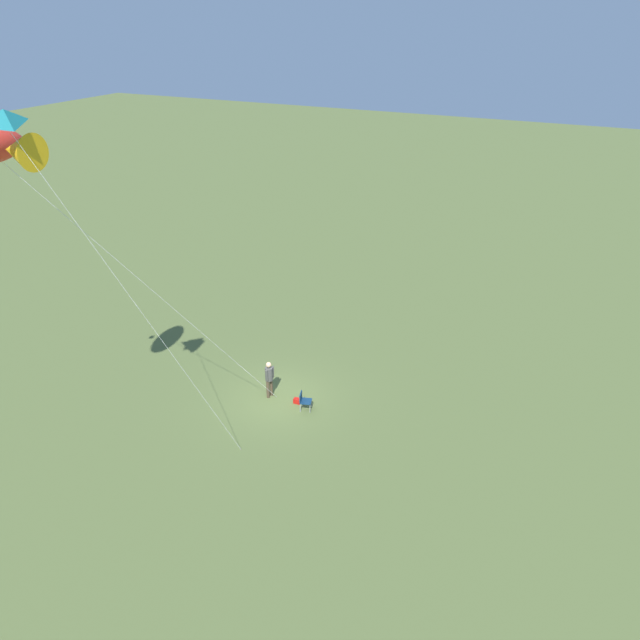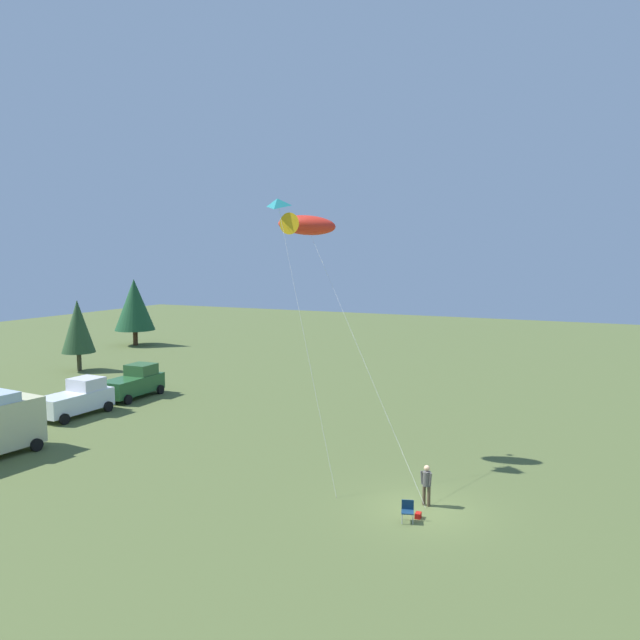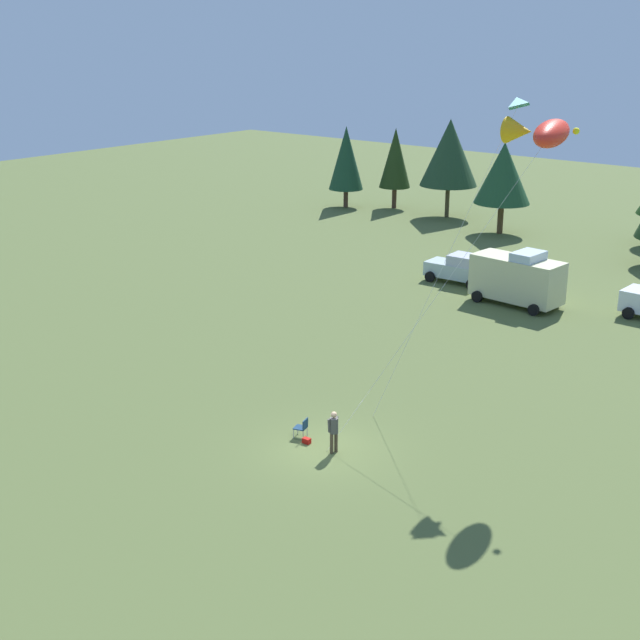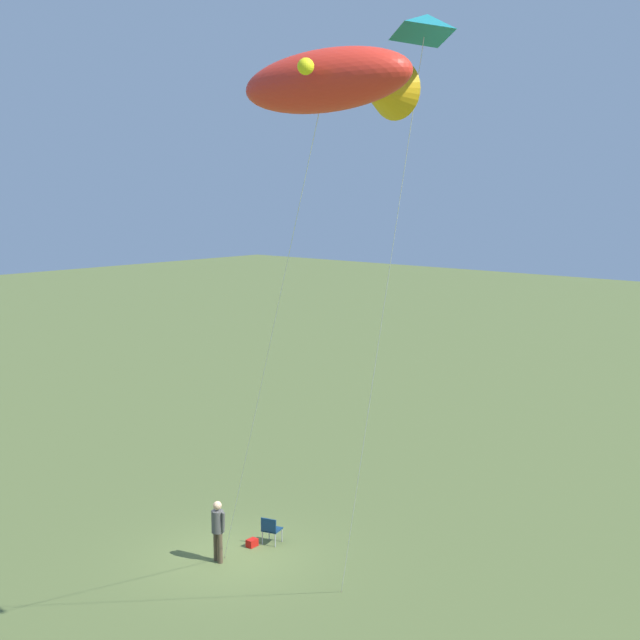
{
  "view_description": "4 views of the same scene",
  "coord_description": "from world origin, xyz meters",
  "px_view_note": "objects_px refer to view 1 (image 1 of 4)",
  "views": [
    {
      "loc": [
        -11.54,
        20.0,
        15.61
      ],
      "look_at": [
        -2.16,
        0.22,
        4.49
      ],
      "focal_mm": 35.0,
      "sensor_mm": 36.0,
      "label": 1
    },
    {
      "loc": [
        -24.19,
        -6.77,
        10.47
      ],
      "look_at": [
        -1.78,
        3.85,
        7.86
      ],
      "focal_mm": 35.0,
      "sensor_mm": 36.0,
      "label": 2
    },
    {
      "loc": [
        19.95,
        -24.75,
        15.95
      ],
      "look_at": [
        -2.47,
        2.67,
        4.17
      ],
      "focal_mm": 50.0,
      "sensor_mm": 36.0,
      "label": 3
    },
    {
      "loc": [
        16.11,
        17.54,
        10.27
      ],
      "look_at": [
        -2.36,
        1.27,
        6.58
      ],
      "focal_mm": 50.0,
      "sensor_mm": 36.0,
      "label": 4
    }
  ],
  "objects_px": {
    "folding_chair": "(304,400)",
    "kite_delta_teal": "(6,119)",
    "backpack_on_grass": "(297,401)",
    "person_kite_flyer": "(269,377)"
  },
  "relations": [
    {
      "from": "backpack_on_grass",
      "to": "kite_delta_teal",
      "type": "relative_size",
      "value": 0.02
    },
    {
      "from": "folding_chair",
      "to": "backpack_on_grass",
      "type": "height_order",
      "value": "folding_chair"
    },
    {
      "from": "backpack_on_grass",
      "to": "folding_chair",
      "type": "bearing_deg",
      "value": 147.63
    },
    {
      "from": "person_kite_flyer",
      "to": "kite_delta_teal",
      "type": "bearing_deg",
      "value": -95.0
    },
    {
      "from": "person_kite_flyer",
      "to": "backpack_on_grass",
      "type": "height_order",
      "value": "person_kite_flyer"
    },
    {
      "from": "folding_chair",
      "to": "kite_delta_teal",
      "type": "xyz_separation_m",
      "value": [
        4.33,
        8.18,
        12.48
      ]
    },
    {
      "from": "person_kite_flyer",
      "to": "backpack_on_grass",
      "type": "xyz_separation_m",
      "value": [
        -1.35,
        -0.05,
        -0.91
      ]
    },
    {
      "from": "person_kite_flyer",
      "to": "backpack_on_grass",
      "type": "relative_size",
      "value": 5.44
    },
    {
      "from": "backpack_on_grass",
      "to": "kite_delta_teal",
      "type": "xyz_separation_m",
      "value": [
        3.86,
        8.48,
        12.86
      ]
    },
    {
      "from": "folding_chair",
      "to": "kite_delta_teal",
      "type": "relative_size",
      "value": 0.06
    }
  ]
}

